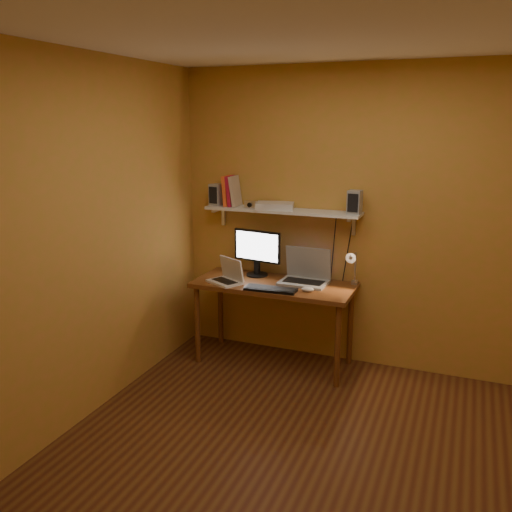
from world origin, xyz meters
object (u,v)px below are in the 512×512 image
at_px(speaker_right, 355,202).
at_px(netbook, 228,276).
at_px(router, 275,206).
at_px(shelf_camera, 250,205).
at_px(keyboard, 271,289).
at_px(speaker_left, 217,195).
at_px(mouse, 308,289).
at_px(desk, 274,292).
at_px(laptop, 306,273).
at_px(monitor, 257,250).
at_px(desk_lamp, 353,264).
at_px(wall_shelf, 282,211).

bearing_deg(speaker_right, netbook, -158.84).
bearing_deg(router, shelf_camera, -162.12).
xyz_separation_m(keyboard, speaker_left, (-0.69, 0.41, 0.71)).
xyz_separation_m(mouse, speaker_left, (-0.98, 0.32, 0.70)).
distance_m(desk, laptop, 0.33).
relative_size(keyboard, router, 1.33).
distance_m(laptop, speaker_right, 0.76).
bearing_deg(router, monitor, -169.67).
bearing_deg(desk, laptop, 28.21).
distance_m(netbook, mouse, 0.73).
relative_size(monitor, keyboard, 1.06).
distance_m(monitor, router, 0.45).
xyz_separation_m(monitor, speaker_right, (0.87, 0.02, 0.49)).
bearing_deg(mouse, desk_lamp, 32.88).
xyz_separation_m(keyboard, mouse, (0.30, 0.09, 0.01)).
xyz_separation_m(desk_lamp, router, (-0.73, 0.07, 0.44)).
height_order(laptop, desk_lamp, desk_lamp).
relative_size(mouse, router, 0.32).
height_order(keyboard, router, router).
relative_size(keyboard, mouse, 4.14).
xyz_separation_m(wall_shelf, router, (-0.07, 0.00, 0.04)).
bearing_deg(laptop, router, 170.19).
height_order(monitor, speaker_right, speaker_right).
relative_size(mouse, shelf_camera, 0.94).
bearing_deg(desk, netbook, -161.19).
bearing_deg(monitor, wall_shelf, 14.72).
bearing_deg(shelf_camera, speaker_right, 3.57).
distance_m(monitor, mouse, 0.68).
height_order(desk_lamp, shelf_camera, shelf_camera).
distance_m(speaker_right, router, 0.71).
xyz_separation_m(laptop, keyboard, (-0.20, -0.35, -0.07)).
bearing_deg(desk_lamp, monitor, 177.20).
bearing_deg(mouse, laptop, 104.99).
bearing_deg(router, speaker_right, -0.77).
bearing_deg(wall_shelf, netbook, -139.81).
distance_m(laptop, speaker_left, 1.10).
bearing_deg(netbook, desk_lamp, 41.32).
distance_m(keyboard, mouse, 0.31).
xyz_separation_m(mouse, desk_lamp, (0.32, 0.25, 0.19)).
bearing_deg(shelf_camera, wall_shelf, 12.74).
height_order(wall_shelf, speaker_left, speaker_left).
bearing_deg(monitor, desk, -28.04).
bearing_deg(netbook, desk, 46.31).
bearing_deg(wall_shelf, speaker_left, 179.69).
xyz_separation_m(speaker_left, router, (0.57, 0.00, -0.07)).
relative_size(desk_lamp, speaker_right, 1.91).
xyz_separation_m(netbook, keyboard, (0.43, -0.08, -0.05)).
relative_size(speaker_left, speaker_right, 0.99).
xyz_separation_m(shelf_camera, router, (0.21, 0.07, -0.01)).
bearing_deg(speaker_left, router, 10.94).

